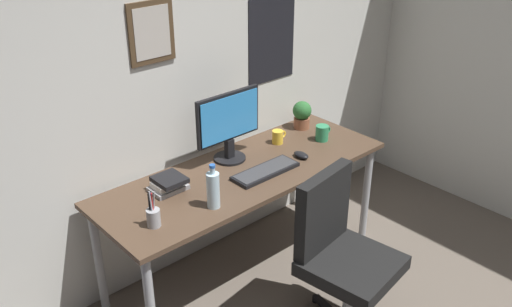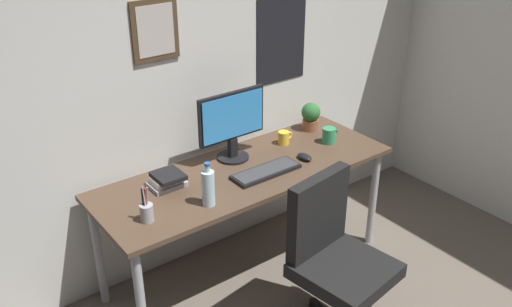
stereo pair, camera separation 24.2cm
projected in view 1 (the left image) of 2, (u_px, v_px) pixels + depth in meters
wall_back at (167, 73)px, 3.20m from camera, size 4.40×0.10×2.60m
desk at (245, 181)px, 3.35m from camera, size 1.86×0.67×0.74m
office_chair at (340, 250)px, 2.97m from camera, size 0.57×0.57×0.95m
monitor at (229, 124)px, 3.34m from camera, size 0.46×0.20×0.43m
keyboard at (265, 171)px, 3.28m from camera, size 0.43×0.15×0.03m
computer_mouse at (301, 155)px, 3.45m from camera, size 0.06×0.11×0.04m
water_bottle at (213, 189)px, 2.91m from camera, size 0.07×0.07×0.25m
coffee_mug_near at (322, 133)px, 3.67m from camera, size 0.12×0.09×0.10m
coffee_mug_far at (278, 137)px, 3.63m from camera, size 0.11×0.07×0.09m
potted_plant at (302, 114)px, 3.82m from camera, size 0.13×0.13×0.20m
pen_cup at (153, 217)px, 2.77m from camera, size 0.07×0.07×0.20m
book_stack_left at (169, 184)px, 3.09m from camera, size 0.20×0.17×0.09m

